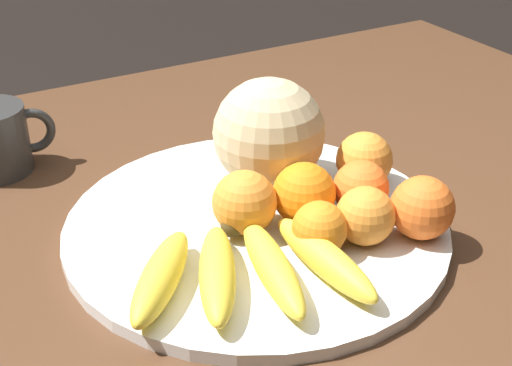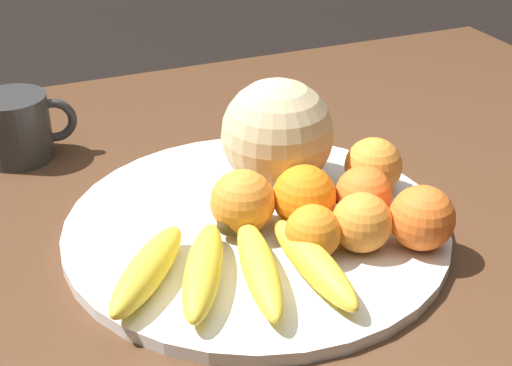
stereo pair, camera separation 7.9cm
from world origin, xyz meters
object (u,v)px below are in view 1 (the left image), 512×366
(banana_bunch, at_px, (243,268))
(orange_front_left, at_px, (365,216))
(orange_mid_center, at_px, (361,188))
(orange_back_right, at_px, (319,229))
(orange_side_extra, at_px, (422,208))
(melon, at_px, (269,133))
(kitchen_table, at_px, (204,300))
(fruit_bowl, at_px, (256,226))
(orange_front_right, at_px, (245,203))
(orange_back_left, at_px, (304,194))
(orange_top_small, at_px, (364,160))

(banana_bunch, relative_size, orange_front_left, 3.70)
(orange_mid_center, xyz_separation_m, orange_back_right, (-0.09, -0.04, -0.00))
(orange_back_right, relative_size, orange_side_extra, 0.84)
(melon, distance_m, orange_front_left, 0.17)
(kitchen_table, bearing_deg, orange_mid_center, -19.22)
(fruit_bowl, height_order, orange_back_right, orange_back_right)
(melon, height_order, orange_back_right, melon)
(orange_front_left, xyz_separation_m, orange_front_right, (-0.10, 0.08, 0.00))
(orange_back_left, bearing_deg, orange_side_extra, -42.21)
(orange_back_right, bearing_deg, orange_top_small, 36.23)
(orange_top_small, bearing_deg, orange_front_left, -126.24)
(orange_mid_center, height_order, orange_side_extra, orange_side_extra)
(fruit_bowl, bearing_deg, orange_back_left, -28.89)
(melon, bearing_deg, orange_back_right, -100.42)
(orange_top_small, distance_m, orange_side_extra, 0.12)
(kitchen_table, distance_m, orange_front_left, 0.23)
(orange_back_right, bearing_deg, orange_back_left, 72.51)
(orange_front_right, bearing_deg, orange_side_extra, -32.14)
(melon, distance_m, banana_bunch, 0.21)
(melon, relative_size, banana_bunch, 0.57)
(melon, xyz_separation_m, orange_mid_center, (0.06, -0.11, -0.04))
(orange_side_extra, bearing_deg, orange_front_left, 161.26)
(orange_back_left, relative_size, orange_back_right, 1.21)
(orange_side_extra, bearing_deg, banana_bunch, 174.75)
(orange_front_left, height_order, orange_back_right, orange_front_left)
(orange_back_left, height_order, orange_side_extra, orange_back_left)
(fruit_bowl, distance_m, orange_back_left, 0.07)
(banana_bunch, xyz_separation_m, orange_top_small, (0.22, 0.10, 0.02))
(orange_front_right, distance_m, orange_top_small, 0.18)
(orange_back_right, xyz_separation_m, orange_top_small, (0.13, 0.09, 0.01))
(melon, height_order, orange_back_left, melon)
(orange_front_left, height_order, orange_side_extra, orange_side_extra)
(melon, relative_size, orange_side_extra, 1.93)
(fruit_bowl, xyz_separation_m, melon, (0.06, 0.07, 0.08))
(melon, height_order, orange_top_small, melon)
(orange_back_left, bearing_deg, orange_mid_center, -14.05)
(orange_mid_center, distance_m, orange_side_extra, 0.08)
(orange_mid_center, bearing_deg, fruit_bowl, 159.44)
(orange_side_extra, bearing_deg, fruit_bowl, 141.68)
(orange_front_left, xyz_separation_m, orange_side_extra, (0.06, -0.02, 0.00))
(kitchen_table, height_order, banana_bunch, banana_bunch)
(melon, bearing_deg, banana_bunch, -127.26)
(orange_front_right, distance_m, orange_mid_center, 0.14)
(fruit_bowl, height_order, melon, melon)
(fruit_bowl, height_order, orange_side_extra, orange_side_extra)
(orange_mid_center, bearing_deg, kitchen_table, 160.78)
(kitchen_table, relative_size, orange_front_left, 24.09)
(orange_front_left, height_order, orange_back_left, orange_back_left)
(kitchen_table, xyz_separation_m, orange_front_right, (0.04, -0.03, 0.14))
(orange_front_left, distance_m, orange_top_small, 0.12)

